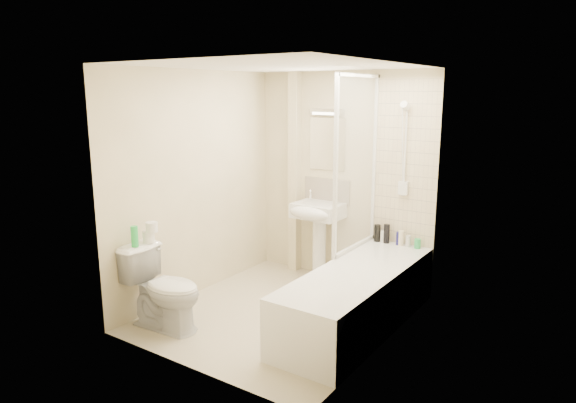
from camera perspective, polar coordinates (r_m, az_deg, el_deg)
The scene contains 26 objects.
floor at distance 5.25m, azimuth -0.82°, elevation -12.35°, with size 2.50×2.50×0.00m, color beige.
wall_back at distance 5.92m, azimuth 6.09°, elevation 2.60°, with size 2.20×0.02×2.40m, color beige.
wall_left at distance 5.57m, azimuth -10.19°, elevation 1.86°, with size 0.02×2.50×2.40m, color beige.
wall_right at distance 4.35m, azimuth 11.09°, elevation -1.02°, with size 0.02×2.50×2.40m, color beige.
ceiling at distance 4.78m, azimuth -0.91°, elevation 14.85°, with size 2.20×2.50×0.02m, color white.
tile_back at distance 5.57m, azimuth 12.92°, elevation 4.10°, with size 0.70×0.01×1.75m, color beige.
tile_right at distance 4.48m, azimuth 12.02°, elevation 2.25°, with size 0.01×2.10×1.75m, color beige.
pipe_boxing at distance 6.18m, azimuth 0.75°, elevation 3.07°, with size 0.12×0.12×2.40m, color beige.
splashback at distance 6.04m, azimuth 4.34°, elevation 1.17°, with size 0.60×0.01×0.30m, color beige.
mirror at distance 5.96m, azimuth 4.42°, elevation 6.37°, with size 0.46×0.01×0.60m, color white.
strip_light at distance 5.91m, azimuth 4.36°, elevation 9.92°, with size 0.42×0.07×0.07m, color silver.
bathtub at distance 4.93m, azimuth 7.74°, elevation -10.46°, with size 0.70×2.10×0.55m.
shower_screen at distance 5.31m, azimuth 7.66°, elevation 4.19°, with size 0.04×0.92×1.80m.
shower_fixture at distance 5.51m, azimuth 12.79°, elevation 5.29°, with size 0.10×0.16×0.99m.
pedestal_sink at distance 5.91m, azimuth 3.20°, elevation -1.99°, with size 0.54×0.49×1.04m.
bottle_black_a at distance 5.75m, azimuth 9.89°, elevation -3.48°, with size 0.07×0.07×0.19m, color black.
bottle_white_a at distance 5.73m, azimuth 10.50°, elevation -3.82°, with size 0.05×0.05×0.14m, color silver.
bottle_black_b at distance 5.71m, azimuth 10.90°, elevation -3.54°, with size 0.06×0.06×0.21m, color black.
bottle_blue at distance 5.67m, azimuth 12.14°, elevation -4.03°, with size 0.05×0.05×0.15m, color navy.
bottle_cream at distance 5.65m, azimuth 12.44°, elevation -4.00°, with size 0.06×0.06×0.16m, color #F6E7BE.
bottle_white_b at distance 5.63m, azimuth 13.22°, elevation -4.32°, with size 0.05×0.05×0.12m, color silver.
bottle_green at distance 5.60m, azimuth 14.19°, elevation -4.56°, with size 0.07×0.07×0.10m, color #30BB5B.
toilet at distance 4.95m, azimuth -13.57°, elevation -9.37°, with size 0.79×0.49×0.77m, color white.
toilet_roll_lower at distance 5.04m, azimuth -15.23°, elevation -3.81°, with size 0.11×0.11×0.11m, color white.
toilet_roll_upper at distance 4.98m, azimuth -14.91°, elevation -2.76°, with size 0.11×0.11×0.09m, color white.
green_bottle at distance 4.92m, azimuth -16.68°, elevation -3.75°, with size 0.07×0.07×0.19m, color green.
Camera 1 is at (2.74, -3.91, 2.17)m, focal length 32.00 mm.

